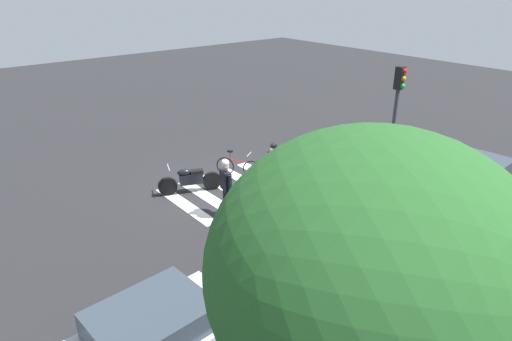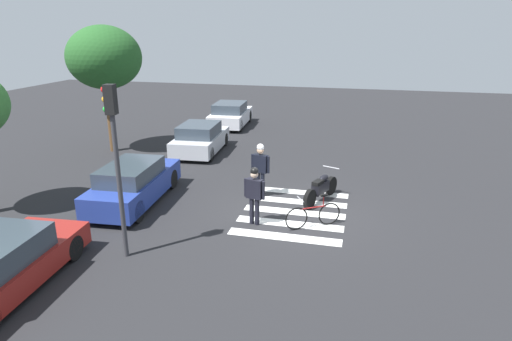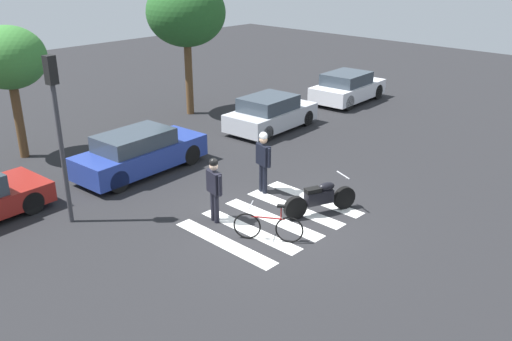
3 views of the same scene
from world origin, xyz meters
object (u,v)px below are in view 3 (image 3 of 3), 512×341
at_px(officer_on_foot, 263,157).
at_px(car_white_van, 348,88).
at_px(leaning_bicycle, 268,227).
at_px(officer_by_motorcycle, 214,185).
at_px(police_motorcycle, 320,198).
at_px(car_blue_hatchback, 140,153).
at_px(traffic_light_pole, 56,115).
at_px(car_silver_sedan, 271,114).

distance_m(officer_on_foot, car_white_van, 11.39).
distance_m(leaning_bicycle, officer_by_motorcycle, 1.88).
distance_m(police_motorcycle, officer_on_foot, 2.21).
height_order(officer_by_motorcycle, car_white_van, officer_by_motorcycle).
distance_m(car_blue_hatchback, traffic_light_pole, 4.34).
bearing_deg(car_silver_sedan, traffic_light_pole, -170.69).
distance_m(leaning_bicycle, car_white_van, 14.15).
distance_m(officer_on_foot, car_blue_hatchback, 4.31).
height_order(car_blue_hatchback, traffic_light_pole, traffic_light_pole).
relative_size(officer_on_foot, officer_by_motorcycle, 1.05).
distance_m(officer_by_motorcycle, car_silver_sedan, 8.28).
xyz_separation_m(officer_on_foot, traffic_light_pole, (-4.95, 2.43, 1.85)).
xyz_separation_m(car_blue_hatchback, car_silver_sedan, (6.34, 0.04, -0.02)).
bearing_deg(police_motorcycle, car_silver_sedan, 52.36).
bearing_deg(officer_on_foot, traffic_light_pole, 153.87).
height_order(officer_by_motorcycle, traffic_light_pole, traffic_light_pole).
height_order(police_motorcycle, officer_on_foot, officer_on_foot).
relative_size(officer_by_motorcycle, car_white_van, 0.44).
bearing_deg(car_white_van, officer_on_foot, -157.73).
xyz_separation_m(leaning_bicycle, car_blue_hatchback, (0.48, 6.09, 0.30)).
xyz_separation_m(officer_on_foot, car_silver_sedan, (4.75, 4.02, -0.45)).
height_order(officer_on_foot, car_blue_hatchback, officer_on_foot).
bearing_deg(traffic_light_pole, leaning_bicycle, -57.60).
bearing_deg(car_white_van, leaning_bicycle, -153.02).
bearing_deg(officer_on_foot, officer_by_motorcycle, -171.05).
bearing_deg(car_blue_hatchback, traffic_light_pole, -155.18).
xyz_separation_m(leaning_bicycle, officer_on_foot, (2.07, 2.11, 0.73)).
xyz_separation_m(police_motorcycle, leaning_bicycle, (-2.10, 0.00, -0.07)).
height_order(officer_on_foot, officer_by_motorcycle, officer_on_foot).
xyz_separation_m(officer_by_motorcycle, car_white_van, (12.80, 4.67, -0.37)).
relative_size(police_motorcycle, traffic_light_pole, 0.47).
distance_m(leaning_bicycle, officer_on_foot, 3.04).
bearing_deg(police_motorcycle, car_blue_hatchback, 104.89).
relative_size(car_white_van, traffic_light_pole, 0.93).
relative_size(officer_on_foot, car_blue_hatchback, 0.42).
bearing_deg(car_white_van, car_silver_sedan, -177.09).
relative_size(car_silver_sedan, traffic_light_pole, 0.91).
bearing_deg(car_white_van, officer_by_motorcycle, -159.96).
height_order(leaning_bicycle, officer_by_motorcycle, officer_by_motorcycle).
relative_size(officer_by_motorcycle, traffic_light_pole, 0.41).
bearing_deg(car_blue_hatchback, car_white_van, 1.57).
distance_m(leaning_bicycle, car_silver_sedan, 9.17).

